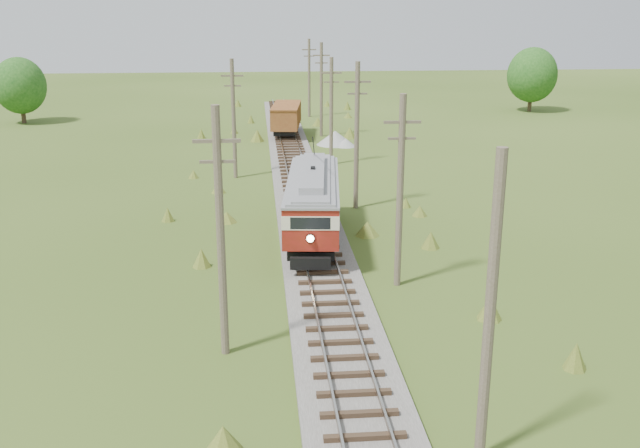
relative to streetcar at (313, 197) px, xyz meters
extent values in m
cube|color=#605B54|center=(0.00, 9.54, -2.35)|extent=(3.60, 96.00, 0.25)
cube|color=#726659|center=(-0.72, 9.54, -1.99)|extent=(0.08, 96.00, 0.17)
cube|color=#726659|center=(0.72, 9.54, -1.99)|extent=(0.08, 96.00, 0.17)
cube|color=#2D2116|center=(0.00, 9.54, -2.14)|extent=(2.40, 96.00, 0.16)
cube|color=black|center=(0.00, 0.00, -1.49)|extent=(3.24, 10.44, 0.42)
cube|color=maroon|center=(0.00, 0.00, -0.56)|extent=(3.72, 11.37, 1.02)
cube|color=beige|center=(0.00, 0.00, 0.27)|extent=(3.75, 11.43, 0.65)
cube|color=black|center=(0.00, 0.00, 0.27)|extent=(3.72, 10.93, 0.51)
cube|color=maroon|center=(0.00, 0.00, 0.74)|extent=(3.72, 11.37, 0.28)
cube|color=gray|center=(0.00, 0.00, 1.05)|extent=(3.78, 11.48, 0.35)
cube|color=gray|center=(0.00, 0.00, 1.36)|extent=(2.01, 8.45, 0.37)
sphere|color=#FFF2BF|center=(-0.57, -5.63, -0.42)|extent=(0.33, 0.33, 0.33)
cylinder|color=black|center=(0.17, 1.67, 2.41)|extent=(0.49, 4.32, 1.79)
cylinder|color=black|center=(-1.12, -4.13, -1.54)|extent=(0.19, 0.75, 0.74)
cylinder|color=black|center=(0.27, -4.27, -1.54)|extent=(0.19, 0.75, 0.74)
cylinder|color=black|center=(-0.27, 4.27, -1.54)|extent=(0.19, 0.75, 0.74)
cylinder|color=black|center=(1.12, 4.13, -1.54)|extent=(0.19, 0.75, 0.74)
cube|color=black|center=(0.00, 32.44, -1.58)|extent=(2.71, 6.98, 0.47)
cube|color=brown|center=(0.00, 32.44, -0.40)|extent=(3.28, 7.78, 1.89)
cube|color=brown|center=(0.00, 32.44, 0.59)|extent=(3.35, 7.94, 0.11)
cylinder|color=black|center=(-0.96, 30.27, -1.53)|extent=(0.20, 0.76, 0.76)
cylinder|color=black|center=(0.45, 30.11, -1.53)|extent=(0.20, 0.76, 0.76)
cylinder|color=black|center=(-0.45, 34.77, -1.53)|extent=(0.20, 0.76, 0.76)
cylinder|color=black|center=(0.96, 34.61, -1.53)|extent=(0.20, 0.76, 0.76)
cone|color=gray|center=(4.25, 28.00, -1.83)|extent=(3.40, 3.40, 1.27)
cone|color=gray|center=(5.10, 26.94, -2.10)|extent=(1.91, 1.91, 0.74)
cylinder|color=brown|center=(3.10, -19.46, 1.93)|extent=(0.30, 0.30, 8.80)
cylinder|color=brown|center=(3.30, -6.46, 1.83)|extent=(0.30, 0.30, 8.60)
cube|color=brown|center=(3.30, -6.46, 4.93)|extent=(1.60, 0.12, 0.12)
cube|color=brown|center=(3.30, -6.46, 4.23)|extent=(1.20, 0.10, 0.10)
cylinder|color=brown|center=(3.20, 6.54, 2.03)|extent=(0.30, 0.30, 9.00)
cube|color=brown|center=(3.20, 6.54, 5.33)|extent=(1.60, 0.12, 0.12)
cube|color=brown|center=(3.20, 6.54, 4.63)|extent=(1.20, 0.10, 0.10)
cylinder|color=brown|center=(3.00, 19.54, 1.73)|extent=(0.30, 0.30, 8.40)
cube|color=brown|center=(3.00, 19.54, 4.73)|extent=(1.60, 0.12, 0.12)
cube|color=brown|center=(3.00, 19.54, 4.03)|extent=(1.20, 0.10, 0.10)
cylinder|color=brown|center=(3.40, 32.54, 1.98)|extent=(0.30, 0.30, 8.90)
cube|color=brown|center=(3.40, 32.54, 5.23)|extent=(1.60, 0.12, 0.12)
cube|color=brown|center=(3.40, 32.54, 4.53)|extent=(1.20, 0.10, 0.10)
cylinder|color=brown|center=(3.20, 45.54, 1.88)|extent=(0.30, 0.30, 8.70)
cube|color=brown|center=(3.20, 45.54, 5.03)|extent=(1.60, 0.12, 0.12)
cube|color=brown|center=(3.20, 45.54, 4.33)|extent=(1.20, 0.10, 0.10)
cylinder|color=brown|center=(-4.20, -12.46, 2.03)|extent=(0.30, 0.30, 9.00)
cube|color=brown|center=(-4.20, -12.46, 5.33)|extent=(1.60, 0.12, 0.12)
cube|color=brown|center=(-4.20, -12.46, 4.63)|extent=(1.20, 0.10, 0.10)
cylinder|color=brown|center=(-4.50, 15.54, 1.83)|extent=(0.30, 0.30, 8.60)
cube|color=brown|center=(-4.50, 15.54, 4.93)|extent=(1.60, 0.12, 0.12)
cube|color=brown|center=(-4.50, 15.54, 4.23)|extent=(1.20, 0.10, 0.10)
cylinder|color=#38281C|center=(-28.00, 43.54, -1.30)|extent=(0.50, 0.50, 2.34)
ellipsoid|color=#194B16|center=(-28.00, 43.54, 1.56)|extent=(5.46, 5.46, 6.01)
cylinder|color=#38281C|center=(30.00, 47.54, -1.21)|extent=(0.50, 0.50, 2.52)
ellipsoid|color=#194B16|center=(30.00, 47.54, 1.87)|extent=(5.88, 5.88, 6.47)
camera|label=1|loc=(-2.85, -36.12, 9.59)|focal=40.00mm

